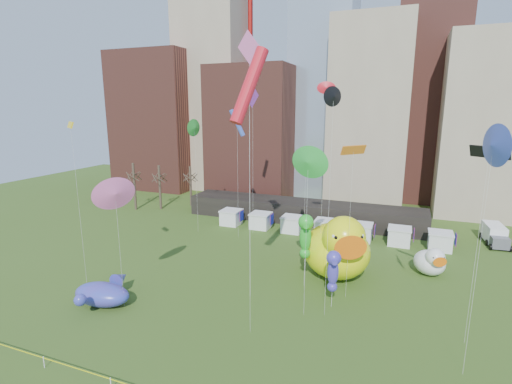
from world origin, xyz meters
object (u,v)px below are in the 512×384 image
at_px(big_duck, 338,248).
at_px(whale_inflatable, 103,293).
at_px(box_truck, 495,234).
at_px(seahorse_green, 305,233).
at_px(small_duck, 431,261).
at_px(seahorse_purple, 333,268).

distance_m(big_duck, whale_inflatable, 24.03).
bearing_deg(box_truck, seahorse_green, -138.53).
relative_size(small_duck, whale_inflatable, 0.68).
relative_size(seahorse_purple, whale_inflatable, 0.78).
bearing_deg(whale_inflatable, small_duck, 26.97).
xyz_separation_m(whale_inflatable, box_truck, (37.71, 32.37, 0.18)).
bearing_deg(seahorse_green, seahorse_purple, -58.26).
distance_m(seahorse_purple, box_truck, 30.75).
xyz_separation_m(big_duck, seahorse_purple, (0.64, -6.54, 0.46)).
bearing_deg(seahorse_purple, seahorse_green, 121.41).
bearing_deg(box_truck, seahorse_purple, -129.61).
distance_m(seahorse_purple, whale_inflatable, 21.63).
bearing_deg(small_duck, big_duck, -176.12).
bearing_deg(small_duck, seahorse_purple, -150.25).
distance_m(big_duck, seahorse_green, 4.93).
bearing_deg(seahorse_green, box_truck, 31.28).
relative_size(small_duck, box_truck, 0.80).
height_order(whale_inflatable, box_truck, box_truck).
bearing_deg(small_duck, box_truck, 37.05).
distance_m(big_duck, box_truck, 26.08).
distance_m(whale_inflatable, box_truck, 49.70).
bearing_deg(box_truck, big_duck, -139.06).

